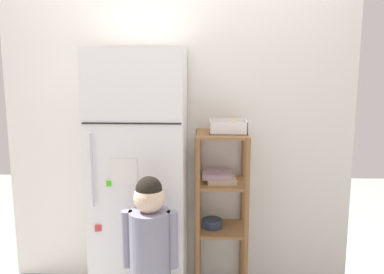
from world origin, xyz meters
name	(u,v)px	position (x,y,z in m)	size (l,w,h in m)	color
kitchen_wall_back	(179,132)	(0.00, 0.33, 1.09)	(2.44, 0.03, 2.18)	silver
refrigerator	(140,178)	(-0.23, 0.02, 0.84)	(0.59, 0.59, 1.68)	white
child_standing	(150,244)	(-0.11, -0.45, 0.60)	(0.32, 0.24, 0.99)	#323B37
pantry_shelf_unit	(220,197)	(0.29, 0.13, 0.68)	(0.35, 0.34, 1.12)	olive
fruit_bin	(229,128)	(0.34, 0.12, 1.16)	(0.24, 0.18, 0.08)	white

